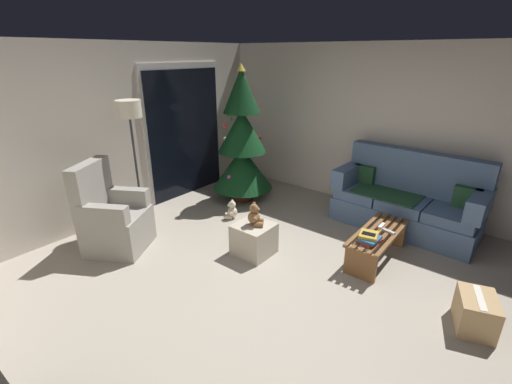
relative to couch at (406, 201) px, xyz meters
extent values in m
plane|color=#9E9384|center=(-2.32, 0.47, -0.40)|extent=(7.00, 7.00, 0.00)
cube|color=beige|center=(-2.32, 3.53, 0.85)|extent=(5.72, 0.12, 2.50)
cube|color=beige|center=(0.54, 0.47, 0.85)|extent=(0.12, 6.00, 2.50)
cube|color=silver|center=(-0.97, 3.46, 0.70)|extent=(1.60, 0.02, 2.20)
cube|color=black|center=(-0.97, 3.44, 0.65)|extent=(1.50, 0.02, 2.10)
cube|color=slate|center=(-0.07, 0.00, -0.23)|extent=(0.85, 1.93, 0.34)
cube|color=slate|center=(-0.12, -0.62, 0.01)|extent=(0.71, 0.63, 0.14)
cube|color=slate|center=(-0.09, 0.00, 0.01)|extent=(0.71, 0.63, 0.14)
cube|color=slate|center=(-0.06, 0.62, 0.01)|extent=(0.71, 0.63, 0.14)
cube|color=slate|center=(0.23, -0.01, 0.38)|extent=(0.29, 1.91, 0.60)
cube|color=slate|center=(-0.11, -0.87, 0.22)|extent=(0.77, 0.23, 0.28)
cube|color=slate|center=(-0.03, 0.87, 0.22)|extent=(0.77, 0.23, 0.28)
cube|color=#234C2D|center=(-0.10, 0.25, 0.09)|extent=(0.64, 0.93, 0.02)
cube|color=#234C2D|center=(0.06, -0.71, 0.22)|extent=(0.13, 0.33, 0.28)
cube|color=#234C2D|center=(0.12, 0.69, 0.22)|extent=(0.13, 0.33, 0.28)
cube|color=brown|center=(-1.07, -0.19, -0.04)|extent=(1.10, 0.05, 0.04)
cube|color=brown|center=(-1.07, -0.10, -0.04)|extent=(1.10, 0.05, 0.04)
cube|color=brown|center=(-1.07, -0.01, -0.04)|extent=(1.10, 0.05, 0.04)
cube|color=brown|center=(-1.07, 0.08, -0.04)|extent=(1.10, 0.05, 0.04)
cube|color=brown|center=(-1.07, 0.17, -0.04)|extent=(1.10, 0.05, 0.04)
cube|color=brown|center=(-1.56, -0.01, -0.23)|extent=(0.05, 0.36, 0.34)
cube|color=brown|center=(-0.58, -0.01, -0.23)|extent=(0.05, 0.36, 0.34)
cube|color=silver|center=(-0.92, 0.01, -0.01)|extent=(0.16, 0.04, 0.02)
cube|color=#ADADB2|center=(-1.02, -0.11, -0.01)|extent=(0.08, 0.16, 0.02)
cube|color=#A32D28|center=(-1.38, -0.02, -0.01)|extent=(0.29, 0.23, 0.03)
cube|color=#285684|center=(-1.38, -0.02, 0.02)|extent=(0.25, 0.20, 0.03)
cube|color=#B79333|center=(-1.37, 0.00, 0.05)|extent=(0.25, 0.23, 0.03)
cube|color=black|center=(-1.39, 0.00, 0.07)|extent=(0.09, 0.15, 0.01)
cylinder|color=#4C1E19|center=(-0.64, 2.48, -0.35)|extent=(0.36, 0.36, 0.10)
cylinder|color=brown|center=(-0.64, 2.48, -0.24)|extent=(0.08, 0.08, 0.12)
cone|color=#0F3819|center=(-0.64, 2.48, 0.16)|extent=(0.99, 0.99, 0.68)
cone|color=#0F3819|center=(-0.64, 2.48, 0.78)|extent=(0.79, 0.79, 0.68)
cone|color=#0F3819|center=(-0.64, 2.48, 1.40)|extent=(0.58, 0.58, 0.68)
sphere|color=blue|center=(-0.62, 2.62, 1.44)|extent=(0.06, 0.06, 0.06)
sphere|color=white|center=(-0.48, 2.91, 0.05)|extent=(0.06, 0.06, 0.06)
sphere|color=#1E8C33|center=(-0.65, 2.64, 1.37)|extent=(0.06, 0.06, 0.06)
sphere|color=blue|center=(-0.51, 2.76, 0.73)|extent=(0.06, 0.06, 0.06)
sphere|color=#1E8C33|center=(-0.61, 2.74, 0.94)|extent=(0.06, 0.06, 0.06)
sphere|color=white|center=(-0.19, 2.66, -0.02)|extent=(0.06, 0.06, 0.06)
sphere|color=red|center=(-0.33, 2.35, 0.62)|extent=(0.06, 0.06, 0.06)
sphere|color=red|center=(-0.87, 2.63, 0.88)|extent=(0.06, 0.06, 0.06)
sphere|color=#B233A5|center=(-1.07, 2.39, 0.14)|extent=(0.06, 0.06, 0.06)
sphere|color=white|center=(-0.69, 2.81, 0.61)|extent=(0.06, 0.06, 0.06)
cone|color=#EAD14C|center=(-0.64, 2.48, 1.74)|extent=(0.14, 0.14, 0.12)
cube|color=gray|center=(-2.85, 2.66, -0.24)|extent=(0.93, 0.93, 0.31)
cube|color=gray|center=(-2.85, 2.66, 0.00)|extent=(0.93, 0.93, 0.18)
cube|color=gray|center=(-2.98, 2.89, 0.41)|extent=(0.67, 0.48, 0.64)
cube|color=gray|center=(-2.59, 2.79, 0.20)|extent=(0.41, 0.57, 0.22)
cube|color=gray|center=(-3.08, 2.50, 0.20)|extent=(0.41, 0.57, 0.22)
cylinder|color=#2D2D30|center=(-2.30, 2.96, -0.39)|extent=(0.28, 0.28, 0.02)
cylinder|color=#2D2D30|center=(-2.30, 2.96, 0.40)|extent=(0.03, 0.03, 1.55)
cylinder|color=beige|center=(-2.30, 2.96, 1.27)|extent=(0.32, 0.32, 0.22)
cube|color=#B2A893|center=(-1.89, 1.23, -0.20)|extent=(0.44, 0.44, 0.40)
cylinder|color=brown|center=(-1.81, 1.21, 0.03)|extent=(0.11, 0.13, 0.06)
cylinder|color=brown|center=(-1.90, 1.15, 0.03)|extent=(0.11, 0.13, 0.06)
sphere|color=brown|center=(-1.89, 1.23, 0.10)|extent=(0.15, 0.15, 0.15)
sphere|color=brown|center=(-1.89, 1.23, 0.22)|extent=(0.11, 0.11, 0.11)
sphere|color=#A37A51|center=(-1.86, 1.19, 0.21)|extent=(0.04, 0.04, 0.04)
sphere|color=brown|center=(-1.86, 1.25, 0.26)|extent=(0.04, 0.04, 0.04)
sphere|color=brown|center=(-1.92, 1.21, 0.26)|extent=(0.04, 0.04, 0.04)
sphere|color=brown|center=(-1.82, 1.25, 0.11)|extent=(0.06, 0.06, 0.06)
sphere|color=brown|center=(-1.94, 1.17, 0.11)|extent=(0.06, 0.06, 0.06)
cylinder|color=beige|center=(-1.38, 2.13, -0.37)|extent=(0.12, 0.13, 0.06)
cylinder|color=beige|center=(-1.30, 2.20, -0.37)|extent=(0.12, 0.13, 0.06)
sphere|color=beige|center=(-1.30, 2.12, -0.30)|extent=(0.15, 0.15, 0.15)
sphere|color=beige|center=(-1.30, 2.12, -0.18)|extent=(0.11, 0.11, 0.11)
sphere|color=#F4E5C1|center=(-1.33, 2.16, -0.19)|extent=(0.04, 0.04, 0.04)
sphere|color=beige|center=(-1.33, 2.09, -0.13)|extent=(0.04, 0.04, 0.04)
sphere|color=beige|center=(-1.27, 2.14, -0.13)|extent=(0.04, 0.04, 0.04)
sphere|color=beige|center=(-1.37, 2.09, -0.29)|extent=(0.06, 0.06, 0.06)
sphere|color=beige|center=(-1.26, 2.18, -0.29)|extent=(0.06, 0.06, 0.06)
cube|color=tan|center=(-1.64, -1.14, -0.23)|extent=(0.49, 0.42, 0.33)
cube|color=beige|center=(-1.64, -1.14, -0.07)|extent=(0.38, 0.17, 0.00)
camera|label=1|loc=(-4.87, -1.17, 1.95)|focal=24.72mm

